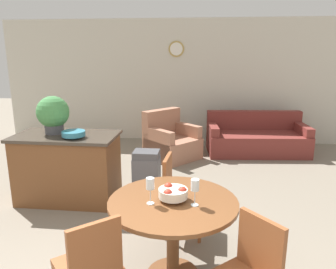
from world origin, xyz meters
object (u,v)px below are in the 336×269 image
Objects in this scene: potted_plant at (53,114)px; kitchen_island at (68,167)px; dining_chair_far_side at (178,190)px; teal_bowl at (74,134)px; wine_glass_right at (195,186)px; fruit_bowl at (173,193)px; dining_table at (173,219)px; dining_chair_near_left at (90,264)px; wine_glass_left at (150,185)px; couch at (256,139)px; armchair at (171,142)px; trash_bin at (147,178)px.

kitchen_island is at bearing -19.84° from potted_plant.
teal_bowl reaches higher than dining_chair_far_side.
wine_glass_right is (0.21, -0.87, 0.43)m from dining_chair_far_side.
teal_bowl is (-1.40, 1.32, 0.15)m from fruit_bowl.
dining_table is 0.80m from dining_chair_near_left.
wine_glass_right is at bearing 1.61° from wine_glass_left.
teal_bowl is 0.15× the size of couch.
wine_glass_right is 3.62m from armchair.
kitchen_island is at bearing 138.97° from wine_glass_right.
teal_bowl is (0.17, -0.14, 0.52)m from kitchen_island.
couch is (3.06, 2.46, -0.92)m from potted_plant.
dining_chair_far_side is at bearing -130.34° from armchair.
dining_chair_near_left is at bearing -140.39° from armchair.
kitchen_island reaches higher than fruit_bowl.
armchair is (1.20, 1.99, -0.16)m from kitchen_island.
teal_bowl reaches higher than couch.
wine_glass_right is at bearing 17.09° from dining_chair_far_side.
couch is (1.12, 4.06, -0.65)m from wine_glass_right.
wine_glass_right reaches higher than fruit_bowl.
wine_glass_left is at bearing -155.63° from dining_table.
dining_chair_near_left is 0.86m from fruit_bowl.
fruit_bowl is 0.34× the size of trash_bin.
teal_bowl reaches higher than kitchen_island.
wine_glass_right reaches higher than kitchen_island.
couch is at bearing 41.14° from kitchen_island.
armchair reaches higher than dining_chair_near_left.
dining_table is 0.24m from fruit_bowl.
dining_chair_far_side is 0.86m from fruit_bowl.
dining_table is 3.48m from armchair.
dining_chair_near_left is 1.19× the size of trash_bin.
wine_glass_left is 3.59m from armchair.
dining_table is 1.52m from trash_bin.
teal_bowl is (-1.38, 0.52, 0.48)m from dining_chair_far_side.
wine_glass_right is 1.74m from trash_bin.
fruit_bowl is at bearing -42.87° from kitchen_island.
teal_bowl reaches higher than fruit_bowl.
armchair reaches higher than trash_bin.
trash_bin is at bearing 108.82° from dining_table.
armchair is at bearing 54.30° from potted_plant.
potted_plant reaches higher than couch.
trash_bin is 0.64× the size of armchair.
dining_table is 2.15m from kitchen_island.
fruit_bowl is 4.23m from couch.
wine_glass_right is at bearing -128.88° from armchair.
couch is 1.72× the size of armchair.
dining_table is at bearing 66.09° from fruit_bowl.
kitchen_island is at bearing -144.22° from couch.
dining_chair_near_left is 3.87× the size of wine_glass_left.
potted_plant is (-0.35, 0.21, 0.21)m from teal_bowl.
wine_glass_left and wine_glass_right have the same top height.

